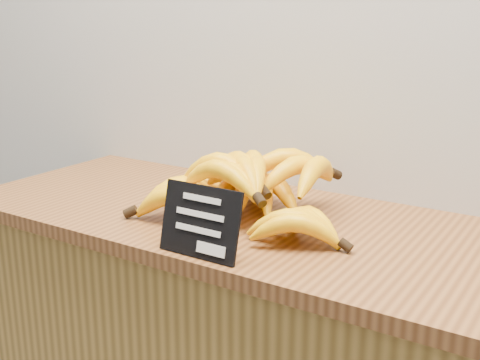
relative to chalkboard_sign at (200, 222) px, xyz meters
name	(u,v)px	position (x,y,z in m)	size (l,w,h in m)	color
counter_top	(253,222)	(-0.03, 0.23, -0.08)	(1.32, 0.54, 0.03)	brown
chalkboard_sign	(200,222)	(0.00, 0.00, 0.00)	(0.16, 0.01, 0.13)	black
banana_pile	(244,188)	(-0.05, 0.23, 0.00)	(0.49, 0.37, 0.13)	yellow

